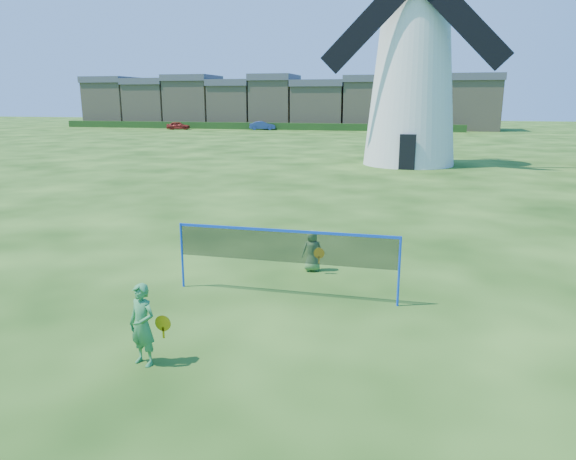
# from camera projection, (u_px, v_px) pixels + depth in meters

# --- Properties ---
(ground) EXTENTS (220.00, 220.00, 0.00)m
(ground) POSITION_uv_depth(u_px,v_px,m) (274.00, 300.00, 11.64)
(ground) COLOR black
(ground) RESTS_ON ground
(windmill) EXTENTS (11.66, 6.09, 17.58)m
(windmill) POSITION_uv_depth(u_px,v_px,m) (413.00, 67.00, 34.59)
(windmill) COLOR white
(windmill) RESTS_ON ground
(badminton_net) EXTENTS (5.05, 0.05, 1.55)m
(badminton_net) POSITION_uv_depth(u_px,v_px,m) (285.00, 247.00, 11.65)
(badminton_net) COLOR blue
(badminton_net) RESTS_ON ground
(player_girl) EXTENTS (0.72, 0.47, 1.41)m
(player_girl) POSITION_uv_depth(u_px,v_px,m) (142.00, 325.00, 8.68)
(player_girl) COLOR #35864A
(player_girl) RESTS_ON ground
(player_boy) EXTENTS (0.67, 0.51, 1.08)m
(player_boy) POSITION_uv_depth(u_px,v_px,m) (312.00, 251.00, 13.53)
(player_boy) COLOR #538641
(player_boy) RESTS_ON ground
(terraced_houses) EXTENTS (65.89, 8.40, 8.34)m
(terraced_houses) POSITION_uv_depth(u_px,v_px,m) (279.00, 102.00, 82.98)
(terraced_houses) COLOR #988665
(terraced_houses) RESTS_ON ground
(hedge) EXTENTS (62.00, 0.80, 1.00)m
(hedge) POSITION_uv_depth(u_px,v_px,m) (250.00, 126.00, 78.84)
(hedge) COLOR #193814
(hedge) RESTS_ON ground
(car_left) EXTENTS (3.66, 2.20, 1.17)m
(car_left) POSITION_uv_depth(u_px,v_px,m) (178.00, 126.00, 77.93)
(car_left) COLOR maroon
(car_left) RESTS_ON ground
(car_right) EXTENTS (4.02, 2.37, 1.25)m
(car_right) POSITION_uv_depth(u_px,v_px,m) (262.00, 126.00, 77.21)
(car_right) COLOR navy
(car_right) RESTS_ON ground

